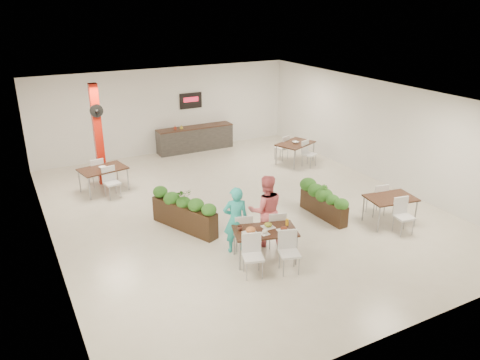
% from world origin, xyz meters
% --- Properties ---
extents(ground, '(12.00, 12.00, 0.00)m').
position_xyz_m(ground, '(0.00, 0.00, 0.00)').
color(ground, beige).
rests_on(ground, ground).
extents(room_shell, '(10.10, 12.10, 3.22)m').
position_xyz_m(room_shell, '(0.00, 0.00, 2.01)').
color(room_shell, white).
rests_on(room_shell, ground).
extents(red_column, '(0.40, 0.41, 3.20)m').
position_xyz_m(red_column, '(-3.00, 3.79, 1.64)').
color(red_column, '#B3190B').
rests_on(red_column, ground).
extents(service_counter, '(3.00, 0.64, 2.20)m').
position_xyz_m(service_counter, '(1.00, 5.65, 0.49)').
color(service_counter, '#292624').
rests_on(service_counter, ground).
extents(main_table, '(1.64, 1.91, 0.92)m').
position_xyz_m(main_table, '(-0.83, -2.74, 0.64)').
color(main_table, black).
rests_on(main_table, ground).
extents(diner_man, '(0.68, 0.54, 1.62)m').
position_xyz_m(diner_man, '(-1.22, -2.09, 0.81)').
color(diner_man, '#27ADA8').
rests_on(diner_man, ground).
extents(diner_woman, '(1.02, 0.89, 1.76)m').
position_xyz_m(diner_woman, '(-0.42, -2.09, 0.88)').
color(diner_woman, '#F96E77').
rests_on(diner_woman, ground).
extents(planter_left, '(1.12, 2.01, 1.12)m').
position_xyz_m(planter_left, '(-1.87, -0.46, 0.53)').
color(planter_left, black).
rests_on(planter_left, ground).
extents(planter_right, '(0.47, 1.78, 0.92)m').
position_xyz_m(planter_right, '(1.74, -1.54, 0.48)').
color(planter_right, black).
rests_on(planter_right, ground).
extents(side_table_a, '(1.49, 1.67, 0.92)m').
position_xyz_m(side_table_a, '(-3.11, 3.07, 0.64)').
color(side_table_a, black).
rests_on(side_table_a, ground).
extents(side_table_b, '(1.59, 1.66, 0.92)m').
position_xyz_m(side_table_b, '(3.58, 2.55, 0.64)').
color(side_table_b, black).
rests_on(side_table_b, ground).
extents(side_table_c, '(1.35, 1.67, 0.92)m').
position_xyz_m(side_table_c, '(3.02, -2.67, 0.63)').
color(side_table_c, black).
rests_on(side_table_c, ground).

